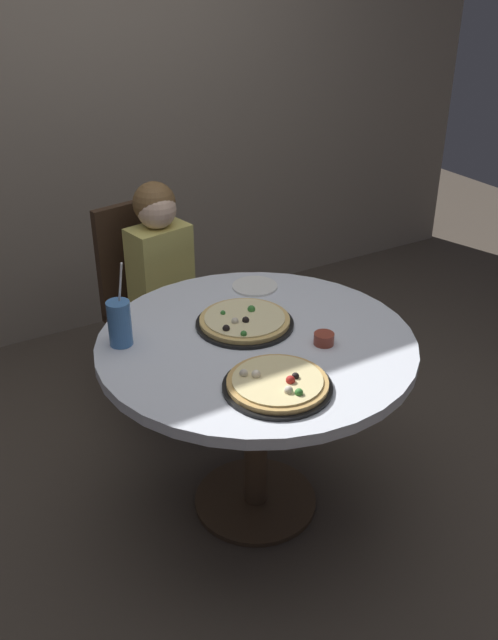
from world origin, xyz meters
TOP-DOWN VIEW (x-y plane):
  - ground_plane at (0.00, 0.00)m, footprint 8.00×8.00m
  - wall_with_window at (-0.00, 1.80)m, footprint 5.20×0.14m
  - dining_table at (0.00, 0.00)m, footprint 1.11×1.11m
  - chair_wooden at (-0.02, 0.93)m, footprint 0.47×0.47m
  - diner_child at (0.01, 0.75)m, footprint 0.32×0.43m
  - pizza_veggie at (0.01, 0.10)m, footprint 0.35×0.35m
  - pizza_cheese at (-0.10, -0.29)m, footprint 0.34×0.34m
  - soda_cup at (-0.41, 0.20)m, footprint 0.08×0.08m
  - sauce_bowl at (0.18, -0.15)m, footprint 0.07×0.07m
  - plate_small at (0.20, 0.35)m, footprint 0.18×0.18m

SIDE VIEW (x-z plane):
  - ground_plane at x=0.00m, z-range 0.00..0.00m
  - diner_child at x=0.01m, z-range -0.06..1.02m
  - chair_wooden at x=-0.02m, z-range 0.06..1.01m
  - dining_table at x=0.00m, z-range 0.26..1.01m
  - plate_small at x=0.20m, z-range 0.75..0.76m
  - pizza_veggie at x=0.01m, z-range 0.74..0.79m
  - pizza_cheese at x=-0.10m, z-range 0.74..0.79m
  - sauce_bowl at x=0.18m, z-range 0.75..0.79m
  - soda_cup at x=-0.41m, z-range 0.68..0.98m
  - wall_with_window at x=0.00m, z-range 0.00..2.90m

